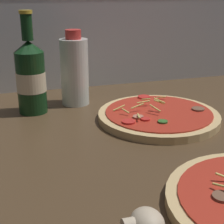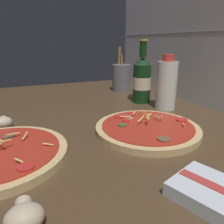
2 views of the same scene
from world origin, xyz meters
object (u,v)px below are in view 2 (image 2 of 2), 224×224
Objects in this scene: beer_bottle at (142,80)px; utensil_crock at (121,77)px; oil_bottle at (166,85)px; mushroom_right at (24,217)px; dish_towel at (216,194)px; mushroom_left at (3,122)px; pizza_far at (147,128)px.

beer_bottle is 22.93cm from utensil_crock.
beer_bottle is 1.26× the size of oil_bottle.
mushroom_right is 28.65cm from dish_towel.
beer_bottle reaches higher than dish_towel.
beer_bottle is at bearing 100.55° from mushroom_left.
pizza_far reaches higher than mushroom_left.
mushroom_left is 40.65cm from mushroom_right.
utensil_crock is (-32.31, 53.05, 4.97)cm from mushroom_left.
mushroom_left is at bearing -173.97° from mushroom_right.
pizza_far is 5.20× the size of mushroom_right.
beer_bottle is 59.91cm from dish_towel.
mushroom_left is at bearing -79.45° from beer_bottle.
mushroom_left reaches higher than dish_towel.
mushroom_left is 0.98× the size of mushroom_right.
pizza_far is at bearing -47.27° from oil_bottle.
beer_bottle is at bearing 152.90° from pizza_far.
utensil_crock reaches higher than mushroom_left.
pizza_far is 32.64cm from beer_bottle.
beer_bottle is at bearing 161.12° from dish_towel.
mushroom_left is 0.25× the size of utensil_crock.
dish_towel is (78.90, -20.81, -5.56)cm from utensil_crock.
oil_bottle reaches higher than mushroom_right.
oil_bottle is at bearing 3.17° from utensil_crock.
mushroom_left is 56.66cm from dish_towel.
mushroom_right is at bearing -43.34° from beer_bottle.
utensil_crock is (-50.83, 15.97, 5.76)cm from pizza_far.
oil_bottle is 1.27× the size of dish_towel.
oil_bottle is 34.45cm from utensil_crock.
utensil_crock reaches higher than oil_bottle.
oil_bottle is 3.65× the size of mushroom_left.
beer_bottle reaches higher than pizza_far.
dish_towel is at bearing 34.68° from mushroom_left.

